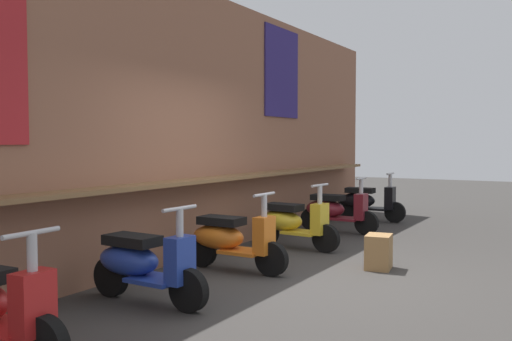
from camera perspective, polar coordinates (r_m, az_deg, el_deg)
The scene contains 8 objects.
ground_plane at distance 6.45m, azimuth 5.82°, elevation -11.09°, with size 36.61×36.61×0.00m, color #383533.
market_stall_facade at distance 7.32m, azimuth -8.73°, elevation 4.78°, with size 13.07×0.61×3.62m.
scooter_blue at distance 5.60m, azimuth -11.60°, elevation -9.22°, with size 0.46×1.40×0.97m.
scooter_orange at distance 6.83m, azimuth -2.70°, elevation -6.96°, with size 0.46×1.40×0.97m.
scooter_yellow at distance 8.24m, azimuth 3.53°, elevation -5.26°, with size 0.49×1.40×0.97m.
scooter_maroon at distance 9.77m, azimuth 7.97°, elevation -4.00°, with size 0.46×1.40×0.97m.
scooter_black at distance 11.30m, azimuth 11.14°, elevation -3.09°, with size 0.46×1.40×0.97m.
merchandise_crate at distance 7.10m, azimuth 12.40°, elevation -8.10°, with size 0.37×0.29×0.42m, color olive.
Camera 1 is at (-5.71, -2.57, 1.56)m, focal length 39.23 mm.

